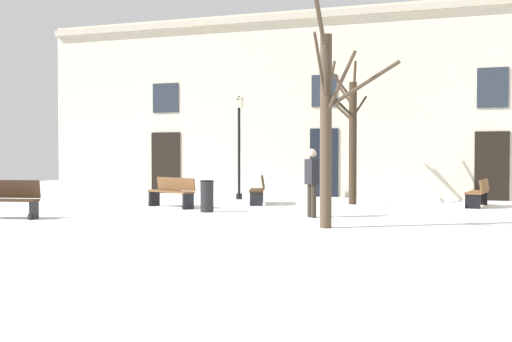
{
  "coord_description": "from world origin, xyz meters",
  "views": [
    {
      "loc": [
        5.65,
        -14.3,
        1.61
      ],
      "look_at": [
        0.0,
        1.79,
        1.14
      ],
      "focal_mm": 44.86,
      "sensor_mm": 36.0,
      "label": 1
    }
  ],
  "objects_px": {
    "litter_bin": "(207,196)",
    "bench_by_litter_bin": "(479,192)",
    "tree_near_facade": "(351,132)",
    "bench_facing_shops": "(259,190)",
    "person_strolling": "(312,179)",
    "streetlamp": "(239,136)",
    "bench_far_corner": "(172,191)",
    "bench_near_lamp": "(6,199)",
    "tree_right_of_center": "(327,121)"
  },
  "relations": [
    {
      "from": "litter_bin",
      "to": "bench_by_litter_bin",
      "type": "relative_size",
      "value": 0.5
    },
    {
      "from": "tree_near_facade",
      "to": "bench_facing_shops",
      "type": "relative_size",
      "value": 2.82
    },
    {
      "from": "tree_near_facade",
      "to": "litter_bin",
      "type": "height_order",
      "value": "tree_near_facade"
    },
    {
      "from": "person_strolling",
      "to": "litter_bin",
      "type": "bearing_deg",
      "value": 37.63
    },
    {
      "from": "streetlamp",
      "to": "bench_by_litter_bin",
      "type": "bearing_deg",
      "value": -4.03
    },
    {
      "from": "bench_far_corner",
      "to": "bench_facing_shops",
      "type": "xyz_separation_m",
      "value": [
        2.02,
        2.06,
        -0.01
      ]
    },
    {
      "from": "bench_far_corner",
      "to": "tree_near_facade",
      "type": "bearing_deg",
      "value": 58.7
    },
    {
      "from": "tree_near_facade",
      "to": "streetlamp",
      "type": "height_order",
      "value": "tree_near_facade"
    },
    {
      "from": "tree_near_facade",
      "to": "person_strolling",
      "type": "relative_size",
      "value": 2.7
    },
    {
      "from": "streetlamp",
      "to": "bench_facing_shops",
      "type": "relative_size",
      "value": 2.2
    },
    {
      "from": "bench_near_lamp",
      "to": "tree_right_of_center",
      "type": "bearing_deg",
      "value": -7.4
    },
    {
      "from": "litter_bin",
      "to": "bench_far_corner",
      "type": "xyz_separation_m",
      "value": [
        -1.58,
        1.02,
        0.04
      ]
    },
    {
      "from": "litter_bin",
      "to": "bench_facing_shops",
      "type": "relative_size",
      "value": 0.53
    },
    {
      "from": "litter_bin",
      "to": "bench_near_lamp",
      "type": "distance_m",
      "value": 5.14
    },
    {
      "from": "bench_far_corner",
      "to": "litter_bin",
      "type": "bearing_deg",
      "value": -6.99
    },
    {
      "from": "bench_far_corner",
      "to": "person_strolling",
      "type": "distance_m",
      "value": 4.93
    },
    {
      "from": "bench_near_lamp",
      "to": "bench_by_litter_bin",
      "type": "height_order",
      "value": "bench_near_lamp"
    },
    {
      "from": "streetlamp",
      "to": "litter_bin",
      "type": "height_order",
      "value": "streetlamp"
    },
    {
      "from": "tree_near_facade",
      "to": "person_strolling",
      "type": "distance_m",
      "value": 4.77
    },
    {
      "from": "tree_near_facade",
      "to": "person_strolling",
      "type": "height_order",
      "value": "tree_near_facade"
    },
    {
      "from": "bench_near_lamp",
      "to": "bench_facing_shops",
      "type": "relative_size",
      "value": 1.03
    },
    {
      "from": "tree_near_facade",
      "to": "bench_near_lamp",
      "type": "xyz_separation_m",
      "value": [
        -7.16,
        -7.37,
        -1.82
      ]
    },
    {
      "from": "litter_bin",
      "to": "bench_near_lamp",
      "type": "bearing_deg",
      "value": -140.57
    },
    {
      "from": "litter_bin",
      "to": "person_strolling",
      "type": "distance_m",
      "value": 3.16
    },
    {
      "from": "bench_by_litter_bin",
      "to": "bench_far_corner",
      "type": "bearing_deg",
      "value": -61.56
    },
    {
      "from": "tree_near_facade",
      "to": "bench_facing_shops",
      "type": "height_order",
      "value": "tree_near_facade"
    },
    {
      "from": "streetlamp",
      "to": "bench_near_lamp",
      "type": "height_order",
      "value": "streetlamp"
    },
    {
      "from": "tree_right_of_center",
      "to": "bench_near_lamp",
      "type": "xyz_separation_m",
      "value": [
        -7.93,
        -0.67,
        -1.83
      ]
    },
    {
      "from": "bench_near_lamp",
      "to": "bench_far_corner",
      "type": "bearing_deg",
      "value": 48.72
    },
    {
      "from": "bench_facing_shops",
      "to": "person_strolling",
      "type": "height_order",
      "value": "person_strolling"
    },
    {
      "from": "streetlamp",
      "to": "litter_bin",
      "type": "xyz_separation_m",
      "value": [
        0.91,
        -4.87,
        -1.79
      ]
    },
    {
      "from": "litter_bin",
      "to": "bench_facing_shops",
      "type": "xyz_separation_m",
      "value": [
        0.43,
        3.09,
        0.02
      ]
    },
    {
      "from": "tree_right_of_center",
      "to": "litter_bin",
      "type": "relative_size",
      "value": 5.52
    },
    {
      "from": "bench_facing_shops",
      "to": "bench_by_litter_bin",
      "type": "relative_size",
      "value": 0.95
    },
    {
      "from": "bench_far_corner",
      "to": "streetlamp",
      "type": "bearing_deg",
      "value": 106.01
    },
    {
      "from": "bench_facing_shops",
      "to": "bench_far_corner",
      "type": "bearing_deg",
      "value": -62.18
    },
    {
      "from": "bench_far_corner",
      "to": "tree_right_of_center",
      "type": "bearing_deg",
      "value": -7.19
    },
    {
      "from": "tree_near_facade",
      "to": "bench_by_litter_bin",
      "type": "distance_m",
      "value": 4.27
    },
    {
      "from": "tree_near_facade",
      "to": "bench_near_lamp",
      "type": "height_order",
      "value": "tree_near_facade"
    },
    {
      "from": "tree_right_of_center",
      "to": "bench_far_corner",
      "type": "xyz_separation_m",
      "value": [
        -5.55,
        3.62,
        -1.83
      ]
    },
    {
      "from": "bench_near_lamp",
      "to": "bench_by_litter_bin",
      "type": "bearing_deg",
      "value": 22.32
    },
    {
      "from": "litter_bin",
      "to": "tree_right_of_center",
      "type": "bearing_deg",
      "value": -33.18
    },
    {
      "from": "tree_near_facade",
      "to": "tree_right_of_center",
      "type": "bearing_deg",
      "value": -83.41
    },
    {
      "from": "bench_facing_shops",
      "to": "streetlamp",
      "type": "bearing_deg",
      "value": -160.72
    },
    {
      "from": "bench_near_lamp",
      "to": "person_strolling",
      "type": "xyz_separation_m",
      "value": [
        7.05,
        2.78,
        0.48
      ]
    },
    {
      "from": "tree_right_of_center",
      "to": "bench_by_litter_bin",
      "type": "xyz_separation_m",
      "value": [
        3.06,
        6.9,
        -1.88
      ]
    },
    {
      "from": "tree_right_of_center",
      "to": "person_strolling",
      "type": "bearing_deg",
      "value": 112.68
    },
    {
      "from": "tree_near_facade",
      "to": "litter_bin",
      "type": "xyz_separation_m",
      "value": [
        -3.19,
        -4.1,
        -1.86
      ]
    },
    {
      "from": "bench_facing_shops",
      "to": "bench_near_lamp",
      "type": "bearing_deg",
      "value": -52.52
    },
    {
      "from": "tree_near_facade",
      "to": "bench_facing_shops",
      "type": "xyz_separation_m",
      "value": [
        -2.76,
        -1.02,
        -1.84
      ]
    }
  ]
}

